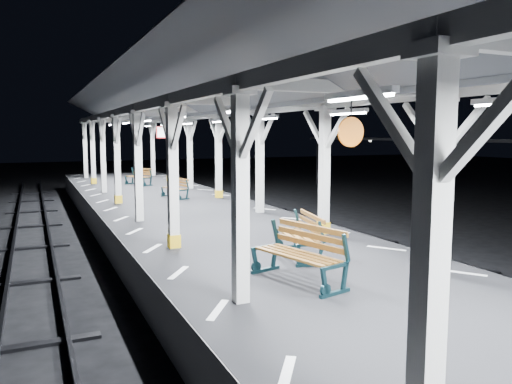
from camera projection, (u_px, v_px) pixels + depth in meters
ground at (292, 306)px, 10.56m from camera, size 120.00×120.00×0.00m
platform at (292, 283)px, 10.50m from camera, size 6.00×50.00×1.00m
hazard_stripes_left at (178, 273)px, 9.44m from camera, size 1.00×48.00×0.01m
hazard_stripes_right at (386, 248)px, 11.44m from camera, size 1.00×48.00×0.01m
track_left at (34, 342)px, 8.51m from camera, size 2.20×60.00×0.16m
track_right at (467, 275)px, 12.58m from camera, size 2.20×60.00×0.16m
canopy at (294, 87)px, 10.01m from camera, size 5.40×49.00×4.65m
bench_near at (302, 252)px, 8.84m from camera, size 1.11×1.97×1.01m
bench_mid at (303, 234)px, 10.64m from camera, size 0.95×1.78×0.92m
bench_far at (177, 187)px, 20.45m from camera, size 0.86×1.56×0.80m
bench_extra at (140, 176)px, 25.53m from camera, size 1.19×1.69×0.86m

